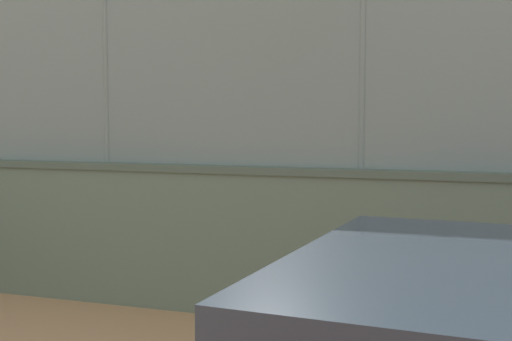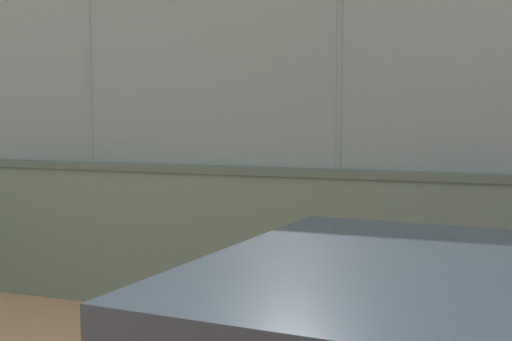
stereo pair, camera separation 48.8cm
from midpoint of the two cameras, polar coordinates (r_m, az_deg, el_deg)
The scene contains 6 objects.
ground_plane at distance 20.77m, azimuth 18.08°, elevation -1.70°, with size 260.00×260.00×0.00m, color tan.
perimeter_wall at distance 7.72m, azimuth -2.28°, elevation -5.65°, with size 27.72×1.05×1.66m.
fence_panel_on_wall at distance 7.61m, azimuth -2.33°, elevation 7.90°, with size 27.23×0.66×1.98m.
player_foreground_swinging at distance 15.25m, azimuth -1.39°, elevation 0.15°, with size 0.83×1.01×1.72m.
player_baseline_waiting at distance 21.57m, azimuth 6.79°, elevation 1.13°, with size 0.71×1.24×1.54m.
sports_ball at distance 13.38m, azimuth -3.54°, elevation 0.07°, with size 0.20×0.20×0.20m, color yellow.
Camera 2 is at (-0.88, 20.57, 2.22)m, focal length 48.03 mm.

